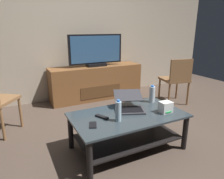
% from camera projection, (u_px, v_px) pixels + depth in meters
% --- Properties ---
extents(ground_plane, '(7.68, 7.68, 0.00)m').
position_uv_depth(ground_plane, '(131.00, 145.00, 2.52)').
color(ground_plane, '#4C3D33').
extents(back_wall, '(6.40, 0.12, 2.80)m').
position_uv_depth(back_wall, '(74.00, 26.00, 3.96)').
color(back_wall, '#B2A38C').
rests_on(back_wall, ground).
extents(coffee_table, '(1.27, 0.72, 0.44)m').
position_uv_depth(coffee_table, '(128.00, 125.00, 2.37)').
color(coffee_table, '#2D383D').
rests_on(coffee_table, ground).
extents(media_cabinet, '(1.82, 0.47, 0.66)m').
position_uv_depth(media_cabinet, '(96.00, 82.00, 4.12)').
color(media_cabinet, brown).
rests_on(media_cabinet, ground).
extents(television, '(1.07, 0.20, 0.60)m').
position_uv_depth(television, '(96.00, 51.00, 3.92)').
color(television, black).
rests_on(television, media_cabinet).
extents(dining_chair, '(0.53, 0.53, 0.86)m').
position_uv_depth(dining_chair, '(177.00, 78.00, 3.75)').
color(dining_chair, brown).
rests_on(dining_chair, ground).
extents(laptop, '(0.47, 0.51, 0.18)m').
position_uv_depth(laptop, '(129.00, 104.00, 2.46)').
color(laptop, '#333338').
rests_on(laptop, coffee_table).
extents(router_box, '(0.14, 0.11, 0.13)m').
position_uv_depth(router_box, '(166.00, 107.00, 2.36)').
color(router_box, white).
rests_on(router_box, coffee_table).
extents(water_bottle_near, '(0.06, 0.06, 0.23)m').
position_uv_depth(water_bottle_near, '(118.00, 111.00, 2.13)').
color(water_bottle_near, silver).
rests_on(water_bottle_near, coffee_table).
extents(water_bottle_far, '(0.08, 0.08, 0.23)m').
position_uv_depth(water_bottle_far, '(152.00, 94.00, 2.68)').
color(water_bottle_far, silver).
rests_on(water_bottle_far, coffee_table).
extents(cell_phone, '(0.12, 0.16, 0.01)m').
position_uv_depth(cell_phone, '(93.00, 125.00, 2.06)').
color(cell_phone, black).
rests_on(cell_phone, coffee_table).
extents(tv_remote, '(0.11, 0.16, 0.02)m').
position_uv_depth(tv_remote, '(102.00, 117.00, 2.23)').
color(tv_remote, black).
rests_on(tv_remote, coffee_table).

